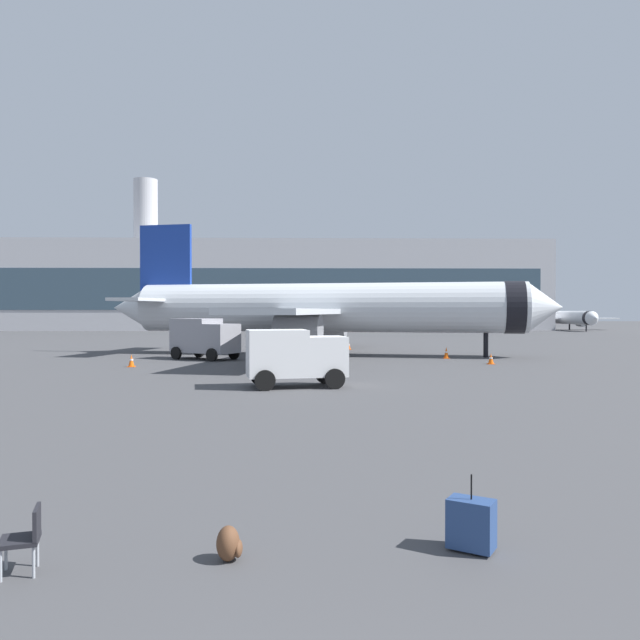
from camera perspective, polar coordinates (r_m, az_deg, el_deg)
airplane_at_gate at (r=47.94m, az=0.37°, el=1.11°), size 35.50×32.27×10.50m
airplane_taxiing at (r=118.51m, az=21.72°, el=0.21°), size 19.76×21.91×6.43m
service_truck at (r=44.39m, az=-10.68°, el=-1.53°), size 5.22×4.48×2.90m
cargo_van at (r=27.78m, az=-2.34°, el=-3.26°), size 4.69×3.00×2.60m
safety_cone_near at (r=41.23m, az=15.56°, el=-3.49°), size 0.44×0.44×0.69m
safety_cone_mid at (r=39.54m, az=-17.08°, el=-3.63°), size 0.44×0.44×0.77m
safety_cone_far at (r=54.76m, az=2.68°, el=-2.38°), size 0.44×0.44×0.73m
safety_cone_outer at (r=45.35m, az=11.62°, el=-3.00°), size 0.44×0.44×0.83m
rolling_suitcase at (r=9.53m, az=13.84°, el=-17.85°), size 0.75×0.68×1.10m
traveller_backpack at (r=9.09m, az=-8.42°, el=-19.84°), size 0.36×0.40×0.48m
gate_chair at (r=9.36m, az=-25.60°, el=-17.56°), size 0.60×0.60×0.86m
terminal_building at (r=116.55m, az=-6.63°, el=3.14°), size 108.53×19.33×28.03m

